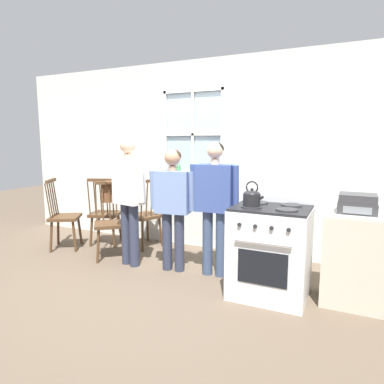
{
  "coord_description": "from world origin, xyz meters",
  "views": [
    {
      "loc": [
        2.02,
        -3.16,
        1.57
      ],
      "look_at": [
        0.39,
        0.27,
        1.0
      ],
      "focal_mm": 32.0,
      "sensor_mm": 36.0,
      "label": 1
    }
  ],
  "objects_px": {
    "person_adult_right": "(215,197)",
    "stereo": "(357,204)",
    "chair_by_window": "(111,224)",
    "potted_plant": "(178,172)",
    "chair_center_cluster": "(146,216)",
    "stove": "(270,250)",
    "person_elderly_left": "(129,190)",
    "handbag": "(109,192)",
    "kettle": "(252,197)",
    "chair_near_wall": "(105,214)",
    "side_counter": "(353,258)",
    "chair_near_stove": "(63,217)",
    "person_teen_center": "(173,199)"
  },
  "relations": [
    {
      "from": "person_adult_right",
      "to": "stereo",
      "type": "distance_m",
      "value": 1.47
    },
    {
      "from": "chair_by_window",
      "to": "person_adult_right",
      "type": "height_order",
      "value": "person_adult_right"
    },
    {
      "from": "person_adult_right",
      "to": "potted_plant",
      "type": "distance_m",
      "value": 1.28
    },
    {
      "from": "chair_center_cluster",
      "to": "stove",
      "type": "xyz_separation_m",
      "value": [
        2.03,
        -0.84,
        0.01
      ]
    },
    {
      "from": "chair_by_window",
      "to": "person_adult_right",
      "type": "distance_m",
      "value": 1.57
    },
    {
      "from": "chair_center_cluster",
      "to": "person_elderly_left",
      "type": "distance_m",
      "value": 0.92
    },
    {
      "from": "chair_by_window",
      "to": "handbag",
      "type": "distance_m",
      "value": 0.45
    },
    {
      "from": "kettle",
      "to": "stereo",
      "type": "distance_m",
      "value": 0.98
    },
    {
      "from": "chair_by_window",
      "to": "kettle",
      "type": "height_order",
      "value": "kettle"
    },
    {
      "from": "chair_center_cluster",
      "to": "potted_plant",
      "type": "height_order",
      "value": "potted_plant"
    },
    {
      "from": "chair_near_wall",
      "to": "potted_plant",
      "type": "bearing_deg",
      "value": -177.41
    },
    {
      "from": "person_adult_right",
      "to": "handbag",
      "type": "distance_m",
      "value": 1.66
    },
    {
      "from": "side_counter",
      "to": "stereo",
      "type": "height_order",
      "value": "stereo"
    },
    {
      "from": "person_elderly_left",
      "to": "side_counter",
      "type": "bearing_deg",
      "value": 13.16
    },
    {
      "from": "stove",
      "to": "potted_plant",
      "type": "bearing_deg",
      "value": 145.43
    },
    {
      "from": "chair_by_window",
      "to": "stove",
      "type": "height_order",
      "value": "stove"
    },
    {
      "from": "chair_near_wall",
      "to": "chair_near_stove",
      "type": "xyz_separation_m",
      "value": [
        -0.41,
        -0.42,
        0.0
      ]
    },
    {
      "from": "chair_near_stove",
      "to": "stove",
      "type": "height_order",
      "value": "stove"
    },
    {
      "from": "potted_plant",
      "to": "side_counter",
      "type": "height_order",
      "value": "potted_plant"
    },
    {
      "from": "chair_by_window",
      "to": "side_counter",
      "type": "xyz_separation_m",
      "value": [
        2.97,
        -0.06,
        -0.02
      ]
    },
    {
      "from": "kettle",
      "to": "stereo",
      "type": "xyz_separation_m",
      "value": [
        0.93,
        0.29,
        -0.04
      ]
    },
    {
      "from": "person_elderly_left",
      "to": "kettle",
      "type": "height_order",
      "value": "person_elderly_left"
    },
    {
      "from": "kettle",
      "to": "chair_near_stove",
      "type": "bearing_deg",
      "value": 172.31
    },
    {
      "from": "person_adult_right",
      "to": "chair_by_window",
      "type": "bearing_deg",
      "value": 176.67
    },
    {
      "from": "person_teen_center",
      "to": "person_elderly_left",
      "type": "bearing_deg",
      "value": 178.75
    },
    {
      "from": "kettle",
      "to": "person_elderly_left",
      "type": "bearing_deg",
      "value": 171.61
    },
    {
      "from": "chair_near_stove",
      "to": "person_teen_center",
      "type": "height_order",
      "value": "person_teen_center"
    },
    {
      "from": "chair_near_stove",
      "to": "person_adult_right",
      "type": "height_order",
      "value": "person_adult_right"
    },
    {
      "from": "stereo",
      "to": "chair_by_window",
      "type": "bearing_deg",
      "value": 178.4
    },
    {
      "from": "stereo",
      "to": "chair_near_wall",
      "type": "bearing_deg",
      "value": 171.24
    },
    {
      "from": "kettle",
      "to": "side_counter",
      "type": "height_order",
      "value": "kettle"
    },
    {
      "from": "kettle",
      "to": "side_counter",
      "type": "relative_size",
      "value": 0.27
    },
    {
      "from": "chair_by_window",
      "to": "person_adult_right",
      "type": "relative_size",
      "value": 0.66
    },
    {
      "from": "person_teen_center",
      "to": "side_counter",
      "type": "xyz_separation_m",
      "value": [
        1.98,
        -0.0,
        -0.44
      ]
    },
    {
      "from": "stove",
      "to": "side_counter",
      "type": "bearing_deg",
      "value": 13.06
    },
    {
      "from": "kettle",
      "to": "person_teen_center",
      "type": "bearing_deg",
      "value": 163.4
    },
    {
      "from": "chair_near_wall",
      "to": "chair_center_cluster",
      "type": "height_order",
      "value": "same"
    },
    {
      "from": "chair_near_wall",
      "to": "kettle",
      "type": "relative_size",
      "value": 4.16
    },
    {
      "from": "person_elderly_left",
      "to": "chair_by_window",
      "type": "bearing_deg",
      "value": 173.84
    },
    {
      "from": "chair_near_wall",
      "to": "chair_center_cluster",
      "type": "bearing_deg",
      "value": 173.54
    },
    {
      "from": "chair_by_window",
      "to": "chair_near_wall",
      "type": "bearing_deg",
      "value": 96.33
    },
    {
      "from": "kettle",
      "to": "handbag",
      "type": "xyz_separation_m",
      "value": [
        -2.18,
        0.55,
        -0.17
      ]
    },
    {
      "from": "chair_center_cluster",
      "to": "side_counter",
      "type": "relative_size",
      "value": 1.14
    },
    {
      "from": "chair_near_stove",
      "to": "person_elderly_left",
      "type": "relative_size",
      "value": 0.64
    },
    {
      "from": "person_teen_center",
      "to": "side_counter",
      "type": "bearing_deg",
      "value": -8.34
    },
    {
      "from": "person_elderly_left",
      "to": "kettle",
      "type": "bearing_deg",
      "value": 3.23
    },
    {
      "from": "person_teen_center",
      "to": "side_counter",
      "type": "distance_m",
      "value": 2.02
    },
    {
      "from": "chair_center_cluster",
      "to": "kettle",
      "type": "height_order",
      "value": "kettle"
    },
    {
      "from": "person_adult_right",
      "to": "side_counter",
      "type": "bearing_deg",
      "value": -6.45
    },
    {
      "from": "stove",
      "to": "kettle",
      "type": "distance_m",
      "value": 0.59
    }
  ]
}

